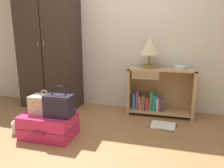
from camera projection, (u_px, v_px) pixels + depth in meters
name	position (u px, v px, depth m)	size (l,w,h in m)	color
ground_plane	(85.00, 149.00, 2.21)	(9.00, 9.00, 0.00)	olive
back_wall	(118.00, 28.00, 3.32)	(6.40, 0.10, 2.60)	beige
wardrobe	(49.00, 43.00, 3.37)	(0.96, 0.47, 2.13)	#33261E
bookshelf	(157.00, 92.00, 3.15)	(0.97, 0.36, 0.71)	tan
table_lamp	(150.00, 46.00, 3.00)	(0.31, 0.31, 0.48)	olive
bowl	(180.00, 68.00, 2.96)	(0.18, 0.18, 0.05)	silver
suitcase_large	(49.00, 125.00, 2.47)	(0.62, 0.43, 0.28)	#DB2860
train_case	(45.00, 104.00, 2.45)	(0.34, 0.21, 0.28)	beige
handbag	(59.00, 105.00, 2.35)	(0.31, 0.20, 0.36)	#231E2D
bottle	(15.00, 128.00, 2.54)	(0.08, 0.08, 0.17)	white
open_book_on_floor	(163.00, 126.00, 2.76)	(0.38, 0.33, 0.02)	white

